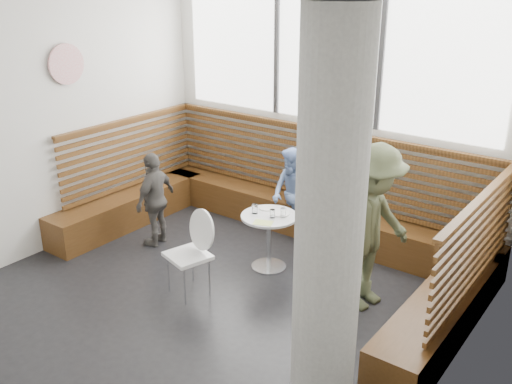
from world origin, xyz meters
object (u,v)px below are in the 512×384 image
Objects in this scene: concrete_column at (329,234)px; cafe_table at (269,230)px; child_left at (155,199)px; adult_man at (371,228)px; cafe_chair at (192,245)px; child_back at (292,195)px.

concrete_column is 4.64× the size of cafe_table.
child_left is (-1.57, -0.33, 0.13)m from cafe_table.
cafe_table is at bearing 101.09° from adult_man.
concrete_column is 2.70m from cafe_table.
cafe_chair reaches higher than cafe_table.
adult_man reaches higher than child_back.
adult_man reaches higher than cafe_table.
cafe_table is 0.38× the size of adult_man.
child_left is at bearing 168.94° from cafe_chair.
concrete_column is at bearing -44.62° from cafe_table.
adult_man is 1.44× the size of child_left.
child_back is 1.78m from child_left.
concrete_column is at bearing -31.56° from child_back.
adult_man is (1.66, 0.91, 0.33)m from cafe_chair.
concrete_column is 1.89m from adult_man.
adult_man is (1.30, -0.03, 0.40)m from cafe_table.
cafe_table is at bearing 135.38° from concrete_column.
cafe_chair is at bearing 131.21° from adult_man.
child_back reaches higher than cafe_table.
cafe_chair is (-2.11, 0.78, -1.04)m from concrete_column.
child_left is (-3.32, 1.40, -0.98)m from concrete_column.
cafe_table is 1.01m from cafe_chair.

